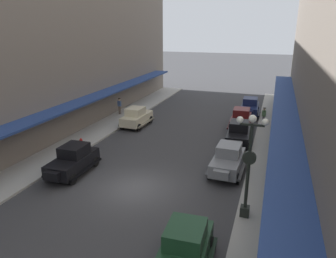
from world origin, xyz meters
TOP-DOWN VIEW (x-y plane):
  - ground_plane at (0.00, 0.00)m, footprint 200.00×200.00m
  - sidewalk_left at (-7.50, 0.00)m, footprint 3.00×60.00m
  - sidewalk_right at (7.50, 0.00)m, footprint 3.00×60.00m
  - parked_car_0 at (-4.58, 0.57)m, footprint 2.24×4.30m
  - parked_car_1 at (4.82, 9.30)m, footprint 2.27×4.31m
  - parked_car_2 at (4.54, -5.38)m, footprint 2.30×4.32m
  - parked_car_3 at (-4.90, 11.14)m, footprint 2.23×4.29m
  - parked_car_4 at (4.52, 13.60)m, footprint 2.25×4.30m
  - parked_car_5 at (4.80, 3.89)m, footprint 2.24×4.30m
  - parked_car_6 at (4.88, 18.53)m, footprint 2.21×4.28m
  - lamp_post_with_clock at (6.40, -1.04)m, footprint 1.42×0.44m
  - fire_hydrant at (-6.35, 4.11)m, footprint 0.24×0.24m
  - pedestrian_0 at (6.48, 14.88)m, footprint 0.36×0.28m
  - pedestrian_1 at (-8.19, 14.05)m, footprint 0.36×0.28m

SIDE VIEW (x-z plane):
  - ground_plane at x=0.00m, z-range 0.00..0.00m
  - sidewalk_left at x=-7.50m, z-range 0.00..0.15m
  - sidewalk_right at x=7.50m, z-range 0.00..0.15m
  - fire_hydrant at x=-6.35m, z-range 0.15..0.97m
  - parked_car_0 at x=-4.58m, z-range 0.02..1.86m
  - parked_car_1 at x=4.82m, z-range 0.02..1.86m
  - parked_car_2 at x=4.54m, z-range 0.02..1.86m
  - parked_car_3 at x=-4.90m, z-range 0.02..1.86m
  - parked_car_4 at x=4.52m, z-range 0.02..1.86m
  - parked_car_5 at x=4.80m, z-range 0.02..1.86m
  - parked_car_6 at x=4.88m, z-range 0.02..1.86m
  - pedestrian_0 at x=6.48m, z-range 0.18..1.85m
  - pedestrian_1 at x=-8.19m, z-range 0.18..1.85m
  - lamp_post_with_clock at x=6.40m, z-range 0.41..5.57m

